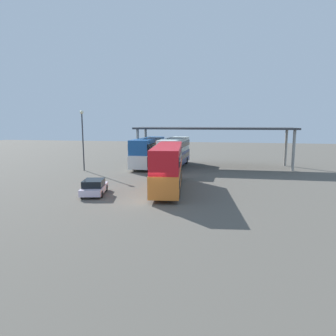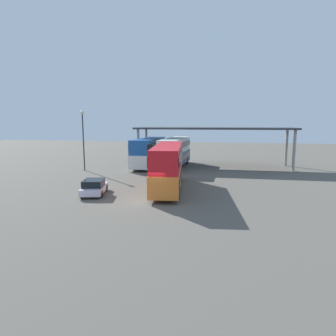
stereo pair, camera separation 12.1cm
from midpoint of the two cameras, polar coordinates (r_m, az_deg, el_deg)
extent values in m
plane|color=#58544B|center=(23.57, -3.38, -6.50)|extent=(140.00, 140.00, 0.00)
cube|color=orange|center=(27.59, -0.13, -1.52)|extent=(3.65, 11.34, 1.82)
cube|color=red|center=(27.31, -0.13, 2.40)|extent=(3.55, 11.11, 1.97)
cube|color=black|center=(27.56, -0.13, -1.07)|extent=(3.63, 10.90, 0.62)
cube|color=black|center=(27.30, -0.13, 2.60)|extent=(3.63, 10.90, 0.79)
cube|color=black|center=(32.98, 0.54, 0.69)|extent=(2.05, 0.33, 1.09)
cube|color=orange|center=(32.86, 0.54, 2.20)|extent=(1.69, 0.27, 0.36)
cylinder|color=black|center=(31.20, -1.67, -1.71)|extent=(0.39, 1.03, 1.00)
cylinder|color=black|center=(31.07, 2.32, -1.76)|extent=(0.39, 1.03, 1.00)
cylinder|color=black|center=(24.49, -3.23, -4.70)|extent=(0.39, 1.03, 1.00)
cylinder|color=black|center=(24.33, 1.86, -4.79)|extent=(0.39, 1.03, 1.00)
cube|color=silver|center=(26.43, -14.31, -3.97)|extent=(2.52, 4.05, 0.55)
cube|color=black|center=(26.13, -14.45, -2.85)|extent=(2.03, 2.36, 0.58)
cylinder|color=black|center=(27.76, -15.40, -3.80)|extent=(0.32, 0.63, 0.60)
cylinder|color=black|center=(27.42, -12.11, -3.84)|extent=(0.32, 0.63, 0.60)
cylinder|color=black|center=(25.56, -16.64, -4.95)|extent=(0.32, 0.63, 0.60)
cylinder|color=black|center=(25.19, -13.07, -5.01)|extent=(0.32, 0.63, 0.60)
cube|color=white|center=(41.85, -3.92, 2.01)|extent=(2.63, 10.98, 1.75)
cube|color=#1B5198|center=(41.66, -3.95, 4.50)|extent=(2.56, 10.76, 1.90)
cube|color=black|center=(41.82, -3.93, 2.30)|extent=(2.67, 10.55, 0.60)
cube|color=black|center=(41.66, -3.95, 4.63)|extent=(2.67, 10.55, 0.76)
cube|color=black|center=(47.05, -2.25, 3.12)|extent=(2.16, 0.12, 1.05)
cube|color=orange|center=(46.97, -2.25, 4.14)|extent=(1.78, 0.10, 0.36)
cylinder|color=black|center=(45.49, -4.23, 1.64)|extent=(0.29, 1.00, 1.00)
cylinder|color=black|center=(44.95, -1.40, 1.58)|extent=(0.29, 1.00, 1.00)
cylinder|color=black|center=(39.03, -6.81, 0.39)|extent=(0.29, 1.00, 1.00)
cylinder|color=black|center=(38.40, -3.54, 0.29)|extent=(0.29, 1.00, 1.00)
cube|color=navy|center=(41.15, 1.21, 1.92)|extent=(3.03, 11.27, 1.76)
cube|color=white|center=(40.97, 1.22, 4.47)|extent=(2.95, 11.05, 1.91)
cube|color=black|center=(41.13, 1.21, 2.21)|extent=(3.05, 10.83, 0.60)
cube|color=black|center=(40.96, 1.22, 4.60)|extent=(3.05, 10.83, 0.76)
cube|color=black|center=(46.51, 2.63, 3.05)|extent=(2.10, 0.21, 1.06)
cube|color=orange|center=(46.43, 2.64, 4.09)|extent=(1.73, 0.17, 0.36)
cylinder|color=black|center=(44.83, 0.73, 1.56)|extent=(0.33, 1.01, 1.00)
cylinder|color=black|center=(44.41, 3.55, 1.47)|extent=(0.33, 1.01, 1.00)
cylinder|color=black|center=(38.17, -1.52, 0.25)|extent=(0.33, 1.01, 1.00)
cylinder|color=black|center=(37.67, 1.77, 0.14)|extent=(0.33, 1.01, 1.00)
cube|color=#33353A|center=(41.93, 8.70, 7.67)|extent=(21.97, 5.85, 0.25)
cylinder|color=#9E9B93|center=(45.30, 21.94, 3.71)|extent=(0.36, 0.36, 5.28)
cylinder|color=#9E9B93|center=(40.90, 23.23, 3.13)|extent=(0.36, 0.36, 5.28)
cylinder|color=#9E9B93|center=(45.75, -4.44, 4.38)|extent=(0.36, 0.36, 5.28)
cylinder|color=#9E9B93|center=(41.40, -6.00, 3.87)|extent=(0.36, 0.36, 5.28)
cylinder|color=#33353A|center=(39.34, -16.34, 4.81)|extent=(0.16, 0.16, 7.35)
sphere|color=beige|center=(39.28, -16.59, 10.39)|extent=(0.44, 0.44, 0.44)
camera|label=1|loc=(0.06, -90.13, -0.02)|focal=31.23mm
camera|label=2|loc=(0.06, 89.87, 0.02)|focal=31.23mm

